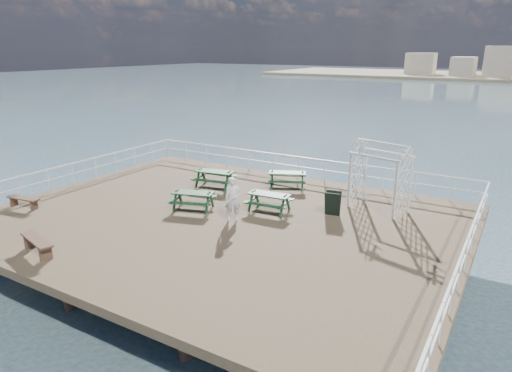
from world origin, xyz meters
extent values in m
cube|color=brown|center=(0.00, 0.00, -0.15)|extent=(18.00, 14.00, 0.30)
plane|color=#3A5361|center=(0.00, 40.00, -2.00)|extent=(300.00, 300.00, 0.00)
cube|color=beige|center=(-20.00, 132.00, 1.80)|extent=(8.00, 8.00, 6.00)
cube|color=beige|center=(-8.00, 132.00, 1.30)|extent=(6.00, 8.00, 5.00)
cube|color=beige|center=(2.00, 132.00, 2.80)|extent=(10.00, 8.00, 8.00)
cylinder|color=brown|center=(-7.50, 5.50, -1.35)|extent=(0.36, 0.36, 2.10)
cylinder|color=brown|center=(7.50, 5.50, -1.35)|extent=(0.36, 0.36, 2.10)
cube|color=silver|center=(0.00, 6.85, 1.05)|extent=(17.70, 0.07, 0.07)
cube|color=silver|center=(0.00, 6.85, 0.55)|extent=(17.70, 0.05, 0.05)
cylinder|color=silver|center=(-8.85, 6.85, 0.55)|extent=(0.05, 0.05, 1.10)
cube|color=silver|center=(-8.85, 0.00, 1.05)|extent=(0.07, 13.70, 0.07)
cube|color=silver|center=(-8.85, 0.00, 0.55)|extent=(0.05, 13.70, 0.05)
cube|color=silver|center=(8.85, 0.00, 1.05)|extent=(0.07, 13.70, 0.07)
cube|color=silver|center=(8.85, 0.00, 0.55)|extent=(0.05, 13.70, 0.05)
cube|color=#13351A|center=(-2.68, 3.22, 0.75)|extent=(1.93, 1.01, 0.06)
cube|color=#13351A|center=(-2.78, 3.83, 0.46)|extent=(1.85, 0.56, 0.05)
cube|color=#13351A|center=(-2.58, 2.62, 0.46)|extent=(1.85, 0.56, 0.05)
cube|color=#13351A|center=(-3.44, 3.10, 0.44)|extent=(0.33, 1.47, 0.06)
cube|color=#13351A|center=(-1.93, 3.35, 0.44)|extent=(0.33, 1.47, 0.06)
cube|color=#13351A|center=(-3.49, 3.40, 0.39)|extent=(0.17, 0.53, 0.89)
cube|color=#13351A|center=(-3.39, 2.79, 0.39)|extent=(0.17, 0.53, 0.89)
cube|color=#13351A|center=(-1.98, 3.65, 0.39)|extent=(0.17, 0.53, 0.89)
cube|color=#13351A|center=(-1.88, 3.05, 0.39)|extent=(0.17, 0.53, 0.89)
cube|color=#13351A|center=(-2.68, 3.22, 0.25)|extent=(1.62, 0.35, 0.06)
cube|color=#13351A|center=(1.22, 1.64, 0.70)|extent=(1.74, 0.78, 0.06)
cube|color=#13351A|center=(1.18, 2.20, 0.43)|extent=(1.71, 0.36, 0.05)
cube|color=#13351A|center=(1.26, 1.07, 0.43)|extent=(1.71, 0.36, 0.05)
cube|color=#13351A|center=(0.51, 1.59, 0.41)|extent=(0.17, 1.37, 0.06)
cube|color=#13351A|center=(1.92, 1.69, 0.41)|extent=(0.17, 1.37, 0.06)
cube|color=#13351A|center=(0.49, 1.87, 0.36)|extent=(0.11, 0.49, 0.83)
cube|color=#13351A|center=(0.53, 1.30, 0.36)|extent=(0.11, 0.49, 0.83)
cube|color=#13351A|center=(1.90, 1.97, 0.36)|extent=(0.11, 0.49, 0.83)
cube|color=#13351A|center=(1.94, 1.40, 0.36)|extent=(0.11, 0.49, 0.83)
cube|color=#13351A|center=(1.22, 1.64, 0.24)|extent=(1.51, 0.18, 0.06)
cube|color=#13351A|center=(0.36, 4.93, 0.72)|extent=(1.87, 1.33, 0.06)
cube|color=#13351A|center=(0.12, 5.46, 0.44)|extent=(1.69, 0.93, 0.05)
cube|color=#13351A|center=(0.59, 4.40, 0.44)|extent=(1.69, 0.93, 0.05)
cube|color=#13351A|center=(-0.31, 4.63, 0.42)|extent=(0.64, 1.32, 0.06)
cube|color=#13351A|center=(1.02, 5.23, 0.42)|extent=(0.64, 1.32, 0.06)
cube|color=#13351A|center=(-0.43, 4.90, 0.37)|extent=(0.28, 0.49, 0.85)
cube|color=#13351A|center=(-0.19, 4.37, 0.37)|extent=(0.28, 0.49, 0.85)
cube|color=#13351A|center=(0.90, 5.49, 0.37)|extent=(0.28, 0.49, 0.85)
cube|color=#13351A|center=(1.14, 4.96, 0.37)|extent=(0.28, 0.49, 0.85)
cube|color=#13351A|center=(0.36, 4.93, 0.24)|extent=(1.45, 0.70, 0.06)
cube|color=#13351A|center=(-1.60, 0.20, 0.69)|extent=(1.81, 1.14, 0.06)
cube|color=#13351A|center=(-1.77, 0.74, 0.42)|extent=(1.68, 0.74, 0.05)
cube|color=#13351A|center=(-1.43, -0.33, 0.42)|extent=(1.68, 0.74, 0.05)
cube|color=#13351A|center=(-2.27, -0.01, 0.40)|extent=(0.49, 1.32, 0.06)
cube|color=#13351A|center=(-0.93, 0.42, 0.40)|extent=(0.49, 1.32, 0.06)
cube|color=#13351A|center=(-2.36, 0.26, 0.36)|extent=(0.22, 0.48, 0.82)
cube|color=#13351A|center=(-2.18, -0.28, 0.36)|extent=(0.22, 0.48, 0.82)
cube|color=#13351A|center=(-1.02, 0.69, 0.36)|extent=(0.22, 0.48, 0.82)
cube|color=#13351A|center=(-0.85, 0.15, 0.36)|extent=(0.22, 0.48, 0.82)
cube|color=#13351A|center=(-1.60, 0.20, 0.23)|extent=(1.45, 0.53, 0.06)
cube|color=brown|center=(-3.27, -5.80, 0.48)|extent=(1.85, 0.87, 0.07)
cube|color=brown|center=(-3.93, -5.63, 0.22)|extent=(0.18, 0.39, 0.45)
cube|color=brown|center=(-2.62, -5.97, 0.22)|extent=(0.18, 0.39, 0.45)
cube|color=brown|center=(-7.80, -3.34, 0.42)|extent=(1.59, 0.57, 0.06)
cube|color=brown|center=(-8.38, -3.42, 0.19)|extent=(0.12, 0.34, 0.39)
cube|color=brown|center=(-7.22, -3.27, 0.19)|extent=(0.12, 0.34, 0.39)
cube|color=silver|center=(3.84, 3.81, 1.14)|extent=(0.10, 0.10, 2.28)
cube|color=silver|center=(4.14, 4.92, 1.14)|extent=(0.10, 0.10, 2.28)
cube|color=silver|center=(5.86, 3.28, 1.14)|extent=(0.10, 0.10, 2.28)
cube|color=silver|center=(6.16, 4.38, 1.14)|extent=(0.10, 0.10, 2.28)
cube|color=silver|center=(4.85, 3.55, 2.32)|extent=(2.22, 0.66, 0.08)
cube|color=silver|center=(5.15, 4.65, 2.32)|extent=(2.22, 0.66, 0.08)
cube|color=silver|center=(5.00, 4.10, 2.80)|extent=(2.22, 0.65, 0.07)
cube|color=black|center=(3.67, 2.38, 0.49)|extent=(0.64, 0.35, 1.00)
cube|color=black|center=(3.63, 2.58, 0.49)|extent=(0.64, 0.35, 1.00)
imported|color=silver|center=(0.57, -0.07, 0.87)|extent=(0.75, 0.72, 1.73)
camera|label=1|loc=(9.84, -13.84, 6.48)|focal=32.00mm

